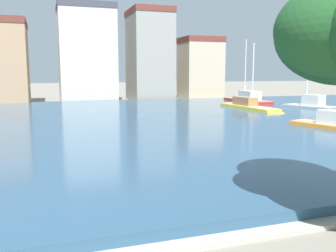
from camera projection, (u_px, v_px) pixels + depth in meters
The scene contains 9 objects.
harbor_water at pixel (114, 122), 28.16m from camera, with size 91.34×40.32×0.42m, color #2D5170.
quay_edge_coping at pixel (261, 234), 9.01m from camera, with size 91.34×0.50×0.12m, color #ADA89E.
sailboat_grey at pixel (307, 106), 38.03m from camera, with size 3.88×6.41×6.37m.
sailboat_red at pixel (245, 100), 45.50m from camera, with size 2.22×9.35×7.98m.
sailboat_yellow at pixel (252, 108), 36.34m from camera, with size 2.14×9.70×6.84m.
townhouse_corner_house at pixel (5, 62), 45.67m from camera, with size 5.58×7.85×10.46m.
townhouse_tall_gabled at pixel (87, 54), 49.99m from camera, with size 7.50×6.98×12.99m.
townhouse_wide_warehouse at pixel (149, 55), 53.09m from camera, with size 5.70×7.56×12.91m.
townhouse_narrow_midrow at pixel (200, 68), 55.93m from camera, with size 5.86×5.44×9.25m.
Camera 1 is at (-4.86, 0.39, 3.99)m, focal length 39.23 mm.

